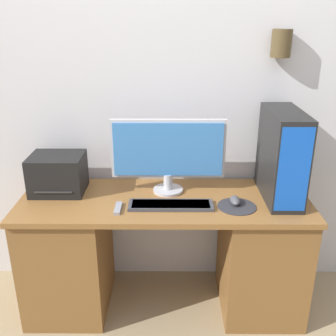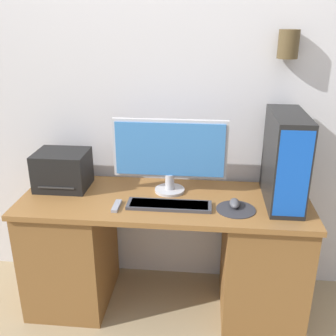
# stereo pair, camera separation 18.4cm
# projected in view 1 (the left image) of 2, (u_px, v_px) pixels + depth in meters

# --- Properties ---
(wall_back) EXTENTS (6.40, 0.16, 2.70)m
(wall_back) POSITION_uv_depth(u_px,v_px,m) (165.00, 72.00, 2.25)
(wall_back) COLOR silver
(wall_back) RESTS_ON ground_plane
(desk) EXTENTS (1.60, 0.56, 0.71)m
(desk) POSITION_uv_depth(u_px,v_px,m) (164.00, 251.00, 2.30)
(desk) COLOR brown
(desk) RESTS_ON ground_plane
(monitor) EXTENTS (0.64, 0.17, 0.42)m
(monitor) POSITION_uv_depth(u_px,v_px,m) (168.00, 152.00, 2.18)
(monitor) COLOR #B7B7BC
(monitor) RESTS_ON desk
(keyboard) EXTENTS (0.45, 0.12, 0.02)m
(keyboard) POSITION_uv_depth(u_px,v_px,m) (171.00, 205.00, 2.08)
(keyboard) COLOR #3D3D42
(keyboard) RESTS_ON desk
(mousepad) EXTENTS (0.21, 0.21, 0.00)m
(mousepad) POSITION_uv_depth(u_px,v_px,m) (237.00, 206.00, 2.08)
(mousepad) COLOR #2D2D33
(mousepad) RESTS_ON desk
(mouse) EXTENTS (0.05, 0.10, 0.04)m
(mouse) POSITION_uv_depth(u_px,v_px,m) (235.00, 200.00, 2.10)
(mouse) COLOR #4C4C51
(mouse) RESTS_ON mousepad
(computer_tower) EXTENTS (0.17, 0.44, 0.49)m
(computer_tower) POSITION_uv_depth(u_px,v_px,m) (282.00, 156.00, 2.11)
(computer_tower) COLOR black
(computer_tower) RESTS_ON desk
(printer) EXTENTS (0.30, 0.25, 0.22)m
(printer) POSITION_uv_depth(u_px,v_px,m) (58.00, 174.00, 2.22)
(printer) COLOR black
(printer) RESTS_ON desk
(remote_control) EXTENTS (0.03, 0.13, 0.02)m
(remote_control) POSITION_uv_depth(u_px,v_px,m) (118.00, 208.00, 2.05)
(remote_control) COLOR gray
(remote_control) RESTS_ON desk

